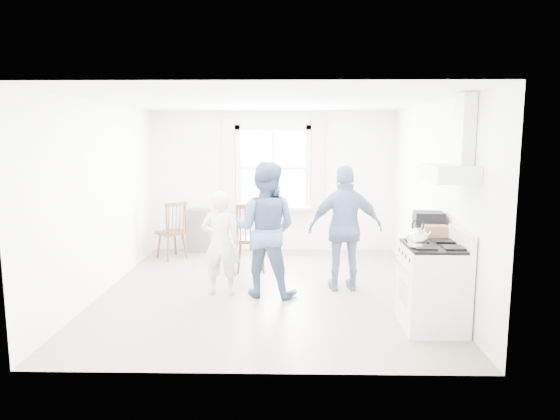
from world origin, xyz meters
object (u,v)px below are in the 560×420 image
object	(u,v)px
gas_stove	(433,286)
person_mid	(265,230)
person_left	(221,243)
person_right	(345,228)
stereo_stack	(428,224)
windsor_chair_b	(250,230)
low_cabinet	(423,272)
windsor_chair_a	(174,224)

from	to	relation	value
gas_stove	person_mid	world-z (taller)	person_mid
person_left	person_right	distance (m)	1.73
stereo_stack	person_mid	xyz separation A→B (m)	(-2.05, 0.42, -0.15)
stereo_stack	windsor_chair_b	distance (m)	2.82
low_cabinet	windsor_chair_b	bearing A→B (deg)	145.95
person_left	person_mid	bearing A→B (deg)	-179.84
stereo_stack	person_right	xyz separation A→B (m)	(-0.95, 0.67, -0.18)
windsor_chair_a	person_right	distance (m)	3.24
stereo_stack	person_mid	distance (m)	2.10
gas_stove	person_mid	size ratio (longest dim) A/B	0.62
low_cabinet	person_right	xyz separation A→B (m)	(-0.90, 0.69, 0.42)
windsor_chair_a	person_left	distance (m)	2.17
gas_stove	person_left	size ratio (longest dim) A/B	0.79
windsor_chair_a	windsor_chair_b	world-z (taller)	windsor_chair_b
windsor_chair_a	windsor_chair_b	xyz separation A→B (m)	(1.38, -0.81, 0.05)
windsor_chair_b	person_mid	bearing A→B (deg)	-75.40
person_right	low_cabinet	bearing A→B (deg)	138.12
stereo_stack	low_cabinet	bearing A→B (deg)	-163.95
gas_stove	windsor_chair_b	bearing A→B (deg)	134.63
person_mid	gas_stove	bearing A→B (deg)	162.26
low_cabinet	windsor_chair_b	world-z (taller)	windsor_chair_b
person_left	person_mid	xyz separation A→B (m)	(0.61, -0.02, 0.19)
gas_stove	person_right	world-z (taller)	person_right
gas_stove	low_cabinet	world-z (taller)	gas_stove
windsor_chair_a	person_left	xyz separation A→B (m)	(1.07, -1.89, 0.09)
gas_stove	low_cabinet	xyz separation A→B (m)	(0.07, 0.70, -0.03)
gas_stove	windsor_chair_a	world-z (taller)	gas_stove
windsor_chair_b	person_mid	size ratio (longest dim) A/B	0.62
windsor_chair_b	person_right	world-z (taller)	person_right
stereo_stack	person_left	bearing A→B (deg)	170.46
stereo_stack	windsor_chair_b	bearing A→B (deg)	146.77
low_cabinet	windsor_chair_a	bearing A→B (deg)	147.36
windsor_chair_a	person_mid	world-z (taller)	person_mid
stereo_stack	windsor_chair_b	size ratio (longest dim) A/B	0.34
windsor_chair_a	person_left	world-z (taller)	person_left
windsor_chair_a	person_right	bearing A→B (deg)	-30.95
windsor_chair_b	person_right	size ratio (longest dim) A/B	0.64
windsor_chair_b	person_mid	distance (m)	1.16
person_mid	person_right	world-z (taller)	person_mid
gas_stove	windsor_chair_b	distance (m)	3.16
person_left	gas_stove	bearing A→B (deg)	157.66
low_cabinet	windsor_chair_b	distance (m)	2.77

